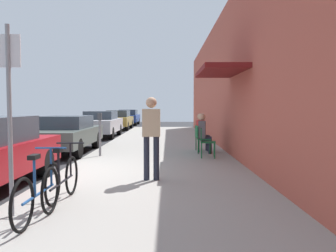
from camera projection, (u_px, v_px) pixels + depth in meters
ground_plane at (58, 177)px, 7.74m from camera, size 60.00×60.00×0.00m
sidewalk_slab at (158, 161)px, 9.73m from camera, size 4.50×32.00×0.12m
building_facade at (241, 75)px, 9.60m from camera, size 1.40×32.00×5.10m
parked_car_1 at (65, 133)px, 11.92m from camera, size 1.80×4.40×1.31m
parked_car_2 at (101, 124)px, 18.17m from camera, size 1.80×4.40×1.41m
parked_car_3 at (118, 120)px, 24.55m from camera, size 1.80×4.40×1.40m
parked_car_4 at (128, 117)px, 30.84m from camera, size 1.80×4.40×1.41m
parking_meter at (100, 131)px, 10.30m from camera, size 0.12×0.10×1.32m
street_sign at (9, 105)px, 4.53m from camera, size 0.32×0.06×2.60m
bicycle_0 at (39, 191)px, 4.53m from camera, size 0.46×1.71×0.90m
bicycle_1 at (62, 180)px, 5.21m from camera, size 0.46×1.71×0.90m
cafe_chair_0 at (205, 141)px, 9.97m from camera, size 0.48×0.48×0.87m
cafe_chair_1 at (202, 138)px, 10.94m from camera, size 0.50×0.50×0.87m
seated_patron_1 at (204, 132)px, 10.92m from camera, size 0.47×0.41×1.29m
cafe_chair_2 at (200, 136)px, 11.51m from camera, size 0.49×0.49×0.87m
seated_patron_2 at (202, 131)px, 11.50m from camera, size 0.46×0.40×1.29m
pedestrian_standing at (151, 132)px, 6.84m from camera, size 0.36×0.22×1.70m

